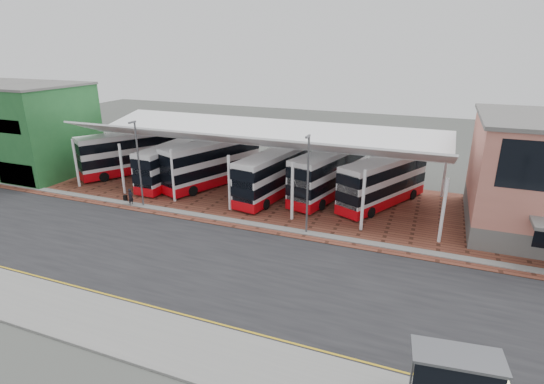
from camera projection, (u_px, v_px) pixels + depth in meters
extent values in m
plane|color=#3E403C|center=(252.00, 264.00, 29.46)|extent=(140.00, 140.00, 0.00)
cube|color=black|center=(245.00, 271.00, 28.58)|extent=(120.00, 14.00, 0.02)
cube|color=brown|center=(327.00, 205.00, 40.13)|extent=(72.00, 16.00, 0.06)
cube|color=slate|center=(179.00, 344.00, 21.55)|extent=(120.00, 4.00, 0.14)
cube|color=slate|center=(283.00, 229.00, 34.86)|extent=(120.00, 0.80, 0.14)
cube|color=gold|center=(199.00, 322.00, 23.32)|extent=(120.00, 0.12, 0.01)
cube|color=gold|center=(202.00, 319.00, 23.58)|extent=(120.00, 0.12, 0.01)
cylinder|color=white|center=(76.00, 163.00, 44.41)|extent=(0.26, 0.26, 5.20)
cylinder|color=white|center=(143.00, 144.00, 54.14)|extent=(0.26, 0.26, 4.60)
cylinder|color=white|center=(122.00, 169.00, 42.31)|extent=(0.26, 0.26, 5.20)
cylinder|color=white|center=(183.00, 148.00, 52.04)|extent=(0.26, 0.26, 4.60)
cylinder|color=white|center=(173.00, 176.00, 40.22)|extent=(0.26, 0.26, 5.20)
cylinder|color=white|center=(227.00, 153.00, 49.95)|extent=(0.26, 0.26, 4.60)
cylinder|color=white|center=(229.00, 183.00, 38.13)|extent=(0.26, 0.26, 5.20)
cylinder|color=white|center=(274.00, 157.00, 47.86)|extent=(0.26, 0.26, 4.60)
cylinder|color=white|center=(292.00, 191.00, 36.03)|extent=(0.26, 0.26, 5.20)
cylinder|color=white|center=(326.00, 163.00, 45.76)|extent=(0.26, 0.26, 4.60)
cylinder|color=white|center=(363.00, 201.00, 33.94)|extent=(0.26, 0.26, 5.20)
cylinder|color=white|center=(382.00, 168.00, 43.67)|extent=(0.26, 0.26, 4.60)
cylinder|color=white|center=(443.00, 211.00, 31.84)|extent=(0.26, 0.26, 5.20)
cylinder|color=white|center=(444.00, 175.00, 41.57)|extent=(0.26, 0.26, 4.60)
cube|color=silver|center=(239.00, 140.00, 38.88)|extent=(37.00, 4.95, 1.95)
cube|color=silver|center=(263.00, 131.00, 43.85)|extent=(37.00, 7.12, 1.43)
cube|color=#25652F|center=(49.00, 132.00, 47.89)|extent=(6.20, 10.00, 10.00)
cube|color=black|center=(17.00, 174.00, 44.80)|extent=(5.20, 0.20, 2.40)
cube|color=black|center=(7.00, 126.00, 43.10)|extent=(4.00, 0.20, 1.40)
cube|color=#5D5B58|center=(41.00, 86.00, 46.19)|extent=(6.40, 10.20, 0.25)
cube|color=beige|center=(8.00, 128.00, 50.16)|extent=(6.20, 10.00, 10.00)
cylinder|color=#535459|center=(139.00, 165.00, 38.52)|extent=(0.16, 0.16, 8.00)
cube|color=#535459|center=(132.00, 122.00, 36.92)|extent=(0.15, 0.90, 0.15)
cylinder|color=#535459|center=(308.00, 186.00, 32.94)|extent=(0.16, 0.16, 8.00)
cube|color=#535459|center=(308.00, 136.00, 31.34)|extent=(0.15, 0.90, 0.15)
cube|color=silver|center=(131.00, 152.00, 49.02)|extent=(8.28, 11.27, 4.53)
cube|color=red|center=(133.00, 167.00, 49.63)|extent=(8.34, 11.32, 0.95)
cube|color=black|center=(132.00, 156.00, 49.18)|extent=(8.34, 11.32, 1.00)
cube|color=black|center=(130.00, 142.00, 48.61)|extent=(8.34, 11.32, 1.00)
cube|color=black|center=(79.00, 161.00, 45.80)|extent=(2.08, 1.32, 3.79)
cylinder|color=black|center=(97.00, 171.00, 48.58)|extent=(0.80, 1.05, 1.05)
cylinder|color=black|center=(104.00, 177.00, 46.59)|extent=(0.80, 1.05, 1.05)
cylinder|color=black|center=(159.00, 161.00, 52.78)|extent=(0.80, 1.05, 1.05)
cylinder|color=black|center=(167.00, 166.00, 50.79)|extent=(0.80, 1.05, 1.05)
cube|color=silver|center=(174.00, 163.00, 45.62)|extent=(2.65, 10.51, 4.08)
cube|color=red|center=(175.00, 177.00, 46.18)|extent=(2.69, 10.55, 0.85)
cube|color=black|center=(174.00, 166.00, 45.76)|extent=(2.69, 10.55, 0.90)
cube|color=black|center=(173.00, 153.00, 45.26)|extent=(2.69, 10.55, 0.90)
cube|color=black|center=(142.00, 177.00, 41.17)|extent=(2.14, 0.15, 3.42)
cylinder|color=black|center=(146.00, 186.00, 43.77)|extent=(0.29, 0.96, 0.95)
cylinder|color=black|center=(165.00, 189.00, 42.89)|extent=(0.29, 0.96, 0.95)
cylinder|color=black|center=(183.00, 169.00, 49.56)|extent=(0.29, 0.96, 0.95)
cylinder|color=black|center=(201.00, 172.00, 48.68)|extent=(0.29, 0.96, 0.95)
cube|color=silver|center=(212.00, 162.00, 44.96)|extent=(6.61, 11.60, 4.47)
cube|color=red|center=(213.00, 179.00, 45.57)|extent=(6.66, 11.65, 0.94)
cube|color=black|center=(212.00, 166.00, 45.12)|extent=(6.66, 11.65, 0.99)
cube|color=black|center=(212.00, 151.00, 44.56)|extent=(6.66, 11.65, 0.99)
cube|color=black|center=(167.00, 175.00, 41.10)|extent=(2.22, 0.95, 3.74)
cylinder|color=black|center=(178.00, 185.00, 43.94)|extent=(0.65, 1.07, 1.04)
cylinder|color=black|center=(193.00, 191.00, 42.27)|extent=(0.65, 1.07, 1.04)
cylinder|color=black|center=(231.00, 170.00, 48.98)|extent=(0.65, 1.07, 1.04)
cylinder|color=black|center=(246.00, 175.00, 47.30)|extent=(0.65, 1.07, 1.04)
cube|color=silver|center=(274.00, 173.00, 41.62)|extent=(4.20, 11.14, 4.25)
cube|color=red|center=(274.00, 190.00, 42.20)|extent=(4.24, 11.18, 0.89)
cube|color=black|center=(274.00, 178.00, 41.77)|extent=(4.24, 11.18, 0.94)
cube|color=black|center=(274.00, 162.00, 41.24)|extent=(4.24, 11.18, 0.94)
cube|color=black|center=(242.00, 190.00, 37.30)|extent=(2.21, 0.46, 3.56)
cylinder|color=black|center=(244.00, 199.00, 40.03)|extent=(0.43, 1.02, 0.99)
cylinder|color=black|center=(266.00, 204.00, 38.83)|extent=(0.43, 1.02, 0.99)
cylinder|color=black|center=(280.00, 180.00, 45.66)|extent=(0.43, 1.02, 0.99)
cylinder|color=black|center=(301.00, 184.00, 44.46)|extent=(0.43, 1.02, 0.99)
cube|color=silver|center=(329.00, 172.00, 41.52)|extent=(5.31, 11.67, 4.45)
cube|color=red|center=(329.00, 190.00, 42.13)|extent=(5.37, 11.72, 0.93)
cube|color=black|center=(329.00, 177.00, 41.68)|extent=(5.37, 11.72, 0.98)
cube|color=black|center=(330.00, 161.00, 41.12)|extent=(5.37, 11.72, 0.98)
cube|color=black|center=(298.00, 188.00, 37.26)|extent=(2.28, 0.67, 3.73)
cylinder|color=black|center=(298.00, 199.00, 40.12)|extent=(0.54, 1.07, 1.03)
cylinder|color=black|center=(322.00, 205.00, 38.68)|extent=(0.54, 1.07, 1.03)
cylinder|color=black|center=(334.00, 180.00, 45.67)|extent=(0.54, 1.07, 1.03)
cylinder|color=black|center=(356.00, 184.00, 44.24)|extent=(0.54, 1.07, 1.03)
cube|color=silver|center=(383.00, 181.00, 39.41)|extent=(6.95, 10.81, 4.23)
cube|color=red|center=(382.00, 198.00, 39.98)|extent=(7.00, 10.86, 0.89)
cube|color=black|center=(383.00, 185.00, 39.55)|extent=(7.00, 10.86, 0.93)
cube|color=black|center=(384.00, 169.00, 39.03)|extent=(7.00, 10.86, 0.93)
cube|color=black|center=(347.00, 195.00, 36.04)|extent=(2.03, 1.06, 3.54)
cylinder|color=black|center=(348.00, 205.00, 38.69)|extent=(0.68, 1.01, 0.98)
cylinder|color=black|center=(371.00, 213.00, 36.98)|extent=(0.68, 1.01, 0.98)
cylinder|color=black|center=(391.00, 188.00, 43.09)|extent=(0.68, 1.01, 0.98)
cylinder|color=black|center=(413.00, 194.00, 41.37)|extent=(0.68, 1.01, 0.98)
imported|color=black|center=(131.00, 197.00, 39.69)|extent=(0.44, 0.63, 1.65)
cube|color=black|center=(125.00, 198.00, 40.93)|extent=(0.34, 0.24, 0.58)
cube|color=#535459|center=(458.00, 356.00, 16.68)|extent=(3.68, 2.06, 0.13)
cylinder|color=#535459|center=(413.00, 366.00, 18.12)|extent=(0.12, 0.12, 2.74)
cylinder|color=#535459|center=(491.00, 380.00, 17.38)|extent=(0.12, 0.12, 2.74)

